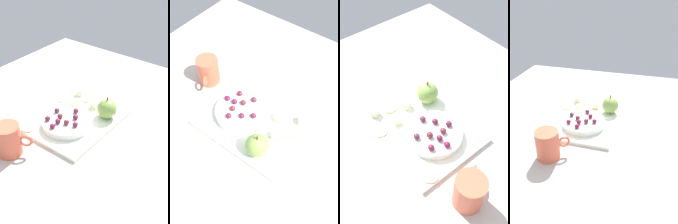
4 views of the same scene
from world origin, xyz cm
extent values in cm
cube|color=#BDB3AA|center=(0.00, 0.00, 1.80)|extent=(112.74, 103.45, 3.61)
cube|color=white|center=(-0.12, 0.85, 4.23)|extent=(32.39, 25.78, 1.24)
cylinder|color=white|center=(5.21, 1.45, 6.03)|extent=(15.82, 15.82, 2.38)
sphere|color=#87B04F|center=(-7.07, 9.06, 8.24)|extent=(6.79, 6.79, 6.79)
cylinder|color=brown|center=(-7.07, 9.06, 12.24)|extent=(0.50, 0.50, 1.20)
cube|color=#F9F2BF|center=(-5.91, -3.89, 6.02)|extent=(2.91, 2.91, 2.35)
cube|color=#F9E8BD|center=(-8.87, 2.14, 6.02)|extent=(3.02, 3.02, 2.35)
cube|color=#F3EABD|center=(-12.41, -7.20, 6.02)|extent=(3.16, 3.16, 2.35)
cylinder|color=#E2B280|center=(-12.05, -2.28, 5.05)|extent=(4.74, 4.74, 0.40)
cylinder|color=beige|center=(-6.43, -9.58, 5.05)|extent=(4.74, 4.74, 0.40)
cylinder|color=#E2B88E|center=(13.66, -7.54, 5.05)|extent=(4.74, 4.74, 0.40)
ellipsoid|color=maroon|center=(5.64, -0.78, 8.11)|extent=(1.91, 1.72, 1.77)
ellipsoid|color=#65233E|center=(-0.42, 1.34, 8.05)|extent=(1.91, 1.72, 1.65)
ellipsoid|color=maroon|center=(2.90, 3.48, 8.01)|extent=(1.91, 1.72, 1.58)
ellipsoid|color=#651D41|center=(8.15, 0.55, 8.10)|extent=(1.91, 1.72, 1.75)
ellipsoid|color=maroon|center=(6.88, 2.99, 8.09)|extent=(1.91, 1.72, 1.75)
ellipsoid|color=maroon|center=(6.05, 5.91, 8.03)|extent=(1.91, 1.72, 1.61)
ellipsoid|color=#612840|center=(3.71, -3.86, 8.05)|extent=(1.91, 1.72, 1.65)
ellipsoid|color=maroon|center=(8.99, -3.14, 8.04)|extent=(1.91, 1.72, 1.64)
ellipsoid|color=maroon|center=(10.96, 0.78, 8.00)|extent=(1.91, 1.72, 1.56)
cylinder|color=#E36547|center=(24.14, -4.48, 8.49)|extent=(7.55, 7.55, 9.77)
torus|color=#E36547|center=(21.35, -0.36, 8.49)|extent=(2.90, 3.76, 4.00)
camera|label=1|loc=(64.54, 54.46, 65.53)|focal=48.77mm
camera|label=2|loc=(-28.07, 38.36, 71.93)|focal=41.57mm
camera|label=3|loc=(38.81, -30.22, 68.74)|focal=43.96mm
camera|label=4|loc=(78.11, 25.76, 55.20)|focal=38.33mm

